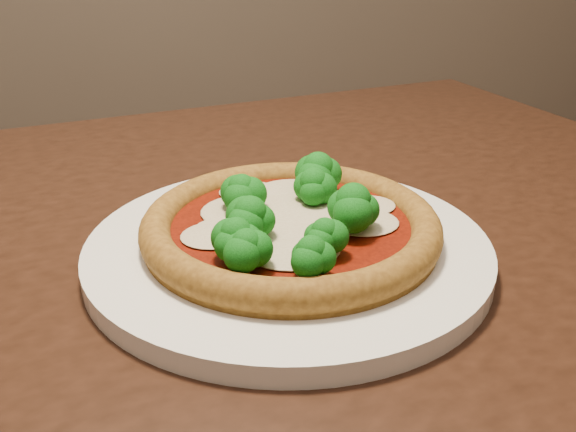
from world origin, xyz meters
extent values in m
cube|color=black|center=(-0.01, 0.21, 0.73)|extent=(1.33, 1.02, 0.04)
cylinder|color=black|center=(0.49, 0.67, 0.35)|extent=(0.06, 0.06, 0.71)
cylinder|color=white|center=(0.06, 0.15, 0.76)|extent=(0.34, 0.34, 0.02)
cylinder|color=olive|center=(0.06, 0.15, 0.77)|extent=(0.25, 0.25, 0.01)
torus|color=olive|center=(0.06, 0.15, 0.78)|extent=(0.26, 0.26, 0.03)
cylinder|color=#6A1105|center=(0.06, 0.15, 0.78)|extent=(0.20, 0.20, 0.00)
ellipsoid|color=beige|center=(0.01, 0.15, 0.78)|extent=(0.06, 0.06, 0.00)
ellipsoid|color=beige|center=(0.08, 0.21, 0.78)|extent=(0.07, 0.06, 0.01)
ellipsoid|color=beige|center=(0.07, 0.15, 0.78)|extent=(0.12, 0.11, 0.01)
ellipsoid|color=beige|center=(0.05, 0.10, 0.78)|extent=(0.08, 0.07, 0.01)
ellipsoid|color=beige|center=(0.03, 0.18, 0.78)|extent=(0.08, 0.07, 0.01)
ellipsoid|color=beige|center=(0.12, 0.13, 0.78)|extent=(0.06, 0.05, 0.00)
ellipsoid|color=beige|center=(0.14, 0.16, 0.78)|extent=(0.05, 0.04, 0.00)
ellipsoid|color=beige|center=(0.10, 0.18, 0.78)|extent=(0.07, 0.06, 0.01)
ellipsoid|color=beige|center=(0.04, 0.22, 0.78)|extent=(0.06, 0.05, 0.00)
ellipsoid|color=beige|center=(0.00, 0.14, 0.78)|extent=(0.06, 0.05, 0.00)
ellipsoid|color=#14811A|center=(0.11, 0.12, 0.81)|extent=(0.05, 0.05, 0.04)
ellipsoid|color=#14811A|center=(0.01, 0.09, 0.80)|extent=(0.04, 0.04, 0.04)
ellipsoid|color=#14811A|center=(0.09, 0.17, 0.81)|extent=(0.04, 0.04, 0.04)
ellipsoid|color=#14811A|center=(0.10, 0.20, 0.81)|extent=(0.05, 0.05, 0.04)
ellipsoid|color=#14811A|center=(0.01, 0.08, 0.80)|extent=(0.04, 0.04, 0.03)
ellipsoid|color=#14811A|center=(0.02, 0.12, 0.81)|extent=(0.05, 0.05, 0.04)
ellipsoid|color=#14811A|center=(0.07, 0.08, 0.80)|extent=(0.04, 0.04, 0.03)
ellipsoid|color=#14811A|center=(0.03, 0.18, 0.81)|extent=(0.04, 0.04, 0.04)
ellipsoid|color=#14811A|center=(0.05, 0.06, 0.80)|extent=(0.04, 0.04, 0.03)
camera|label=1|loc=(-0.07, -0.32, 1.02)|focal=40.00mm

